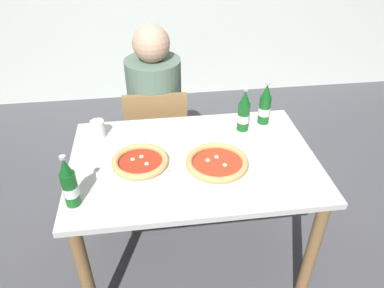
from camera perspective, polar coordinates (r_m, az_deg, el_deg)
name	(u,v)px	position (r m, az deg, el deg)	size (l,w,h in m)	color
ground_plane	(193,256)	(2.32, 0.17, -17.15)	(8.00, 8.00, 0.00)	#4C4C51
dining_table_main	(193,176)	(1.86, 0.20, -5.04)	(1.20, 0.80, 0.75)	silver
chair_behind_table	(157,137)	(2.43, -5.47, 1.10)	(0.41, 0.41, 0.85)	olive
diner_seated	(156,120)	(2.41, -5.63, 3.77)	(0.34, 0.34, 1.21)	#2D3342
pizza_margherita_near	(217,163)	(1.72, 3.94, -3.01)	(0.33, 0.33, 0.04)	white
pizza_marinara_far	(140,162)	(1.74, -8.09, -2.83)	(0.29, 0.29, 0.04)	white
beer_bottle_left	(244,113)	(1.97, 8.11, 4.88)	(0.07, 0.07, 0.25)	#14591E
beer_bottle_center	(69,184)	(1.56, -18.66, -6.01)	(0.07, 0.07, 0.25)	#14591E
beer_bottle_right	(265,106)	(2.05, 11.34, 5.86)	(0.07, 0.07, 0.25)	#14591E
paper_cup	(98,129)	(1.98, -14.50, 2.30)	(0.07, 0.07, 0.10)	white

